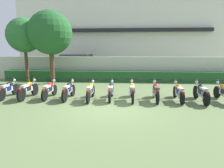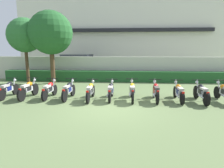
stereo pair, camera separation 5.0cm
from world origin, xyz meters
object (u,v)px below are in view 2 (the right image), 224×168
object	(u,v)px
tree_far_side	(51,33)
motorcycle_in_row_5	(111,91)
motorcycle_in_row_2	(49,89)
motorcycle_in_row_8	(179,92)
motorcycle_in_row_10	(224,92)
motorcycle_in_row_9	(201,92)
motorcycle_in_row_3	(69,90)
tree_near_inspector	(25,35)
motorcycle_in_row_1	(28,89)
motorcycle_in_row_7	(156,91)
parked_car	(79,64)
motorcycle_in_row_0	(8,89)
motorcycle_in_row_4	(91,91)
motorcycle_in_row_6	(132,91)

from	to	relation	value
tree_far_side	motorcycle_in_row_5	xyz separation A→B (m)	(4.47, -4.11, -3.04)
motorcycle_in_row_2	motorcycle_in_row_8	distance (m)	6.30
motorcycle_in_row_10	motorcycle_in_row_9	bearing A→B (deg)	95.50
motorcycle_in_row_3	motorcycle_in_row_9	size ratio (longest dim) A/B	0.93
motorcycle_in_row_2	motorcycle_in_row_3	distance (m)	1.01
tree_near_inspector	motorcycle_in_row_9	world-z (taller)	tree_near_inspector
motorcycle_in_row_1	motorcycle_in_row_2	size ratio (longest dim) A/B	1.06
tree_near_inspector	motorcycle_in_row_8	bearing A→B (deg)	-24.40
motorcycle_in_row_7	motorcycle_in_row_8	xyz separation A→B (m)	(1.07, 0.05, -0.02)
parked_car	motorcycle_in_row_10	distance (m)	12.81
motorcycle_in_row_1	motorcycle_in_row_9	distance (m)	8.34
parked_car	motorcycle_in_row_5	world-z (taller)	parked_car
motorcycle_in_row_0	motorcycle_in_row_8	xyz separation A→B (m)	(8.41, 0.02, -0.00)
motorcycle_in_row_0	motorcycle_in_row_2	xyz separation A→B (m)	(2.11, 0.06, -0.00)
motorcycle_in_row_2	motorcycle_in_row_9	size ratio (longest dim) A/B	0.91
motorcycle_in_row_4	parked_car	bearing A→B (deg)	17.45
motorcycle_in_row_3	motorcycle_in_row_5	distance (m)	2.08
tree_far_side	motorcycle_in_row_5	size ratio (longest dim) A/B	2.73
motorcycle_in_row_3	motorcycle_in_row_2	bearing A→B (deg)	87.19
motorcycle_in_row_5	tree_far_side	bearing A→B (deg)	48.02
motorcycle_in_row_3	motorcycle_in_row_9	bearing A→B (deg)	-88.15
motorcycle_in_row_4	motorcycle_in_row_5	world-z (taller)	motorcycle_in_row_4
motorcycle_in_row_2	motorcycle_in_row_4	bearing A→B (deg)	-93.76
motorcycle_in_row_7	motorcycle_in_row_9	distance (m)	2.06
motorcycle_in_row_5	motorcycle_in_row_7	xyz separation A→B (m)	(2.15, -0.05, 0.01)
motorcycle_in_row_0	motorcycle_in_row_6	size ratio (longest dim) A/B	0.92
parked_car	motorcycle_in_row_1	world-z (taller)	parked_car
tree_near_inspector	tree_far_side	xyz separation A→B (m)	(2.00, -0.28, 0.13)
motorcycle_in_row_1	motorcycle_in_row_5	xyz separation A→B (m)	(4.13, 0.06, -0.01)
parked_car	motorcycle_in_row_10	bearing A→B (deg)	-36.24
motorcycle_in_row_3	motorcycle_in_row_5	xyz separation A→B (m)	(2.08, 0.06, -0.01)
motorcycle_in_row_2	motorcycle_in_row_6	world-z (taller)	motorcycle_in_row_6
motorcycle_in_row_0	motorcycle_in_row_4	world-z (taller)	motorcycle_in_row_4
motorcycle_in_row_2	motorcycle_in_row_9	distance (m)	7.29
motorcycle_in_row_4	motorcycle_in_row_10	bearing A→B (deg)	-88.60
motorcycle_in_row_1	motorcycle_in_row_7	world-z (taller)	same
tree_far_side	motorcycle_in_row_9	xyz separation A→B (m)	(8.67, -4.25, -3.02)
tree_near_inspector	motorcycle_in_row_8	size ratio (longest dim) A/B	2.42
parked_car	motorcycle_in_row_9	xyz separation A→B (m)	(8.02, -9.12, -0.48)
motorcycle_in_row_3	motorcycle_in_row_7	distance (m)	4.22
motorcycle_in_row_10	motorcycle_in_row_8	bearing A→B (deg)	88.70
parked_car	tree_far_side	bearing A→B (deg)	-89.18
motorcycle_in_row_2	motorcycle_in_row_10	world-z (taller)	motorcycle_in_row_10
motorcycle_in_row_4	motorcycle_in_row_10	size ratio (longest dim) A/B	1.01
tree_near_inspector	motorcycle_in_row_1	distance (m)	5.80
motorcycle_in_row_1	parked_car	bearing A→B (deg)	0.17
motorcycle_in_row_0	motorcycle_in_row_4	size ratio (longest dim) A/B	0.95
tree_far_side	motorcycle_in_row_7	size ratio (longest dim) A/B	2.65
motorcycle_in_row_3	motorcycle_in_row_9	world-z (taller)	motorcycle_in_row_9
motorcycle_in_row_1	motorcycle_in_row_4	bearing A→B (deg)	-89.31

